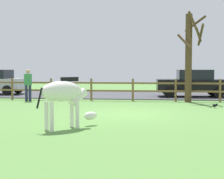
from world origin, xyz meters
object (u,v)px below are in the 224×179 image
Objects in this scene: zebra at (65,95)px; crow_on_grass at (215,105)px; bare_tree at (189,54)px; visitor_near_fence at (28,83)px; parked_car_black at (192,83)px.

zebra is 7.47m from crow_on_grass.
bare_tree is at bearing 63.36° from zebra.
crow_on_grass is at bearing -12.74° from visitor_near_fence.
visitor_near_fence is at bearing -176.16° from bare_tree.
zebra is 0.38× the size of parked_car_black.
crow_on_grass is 5.51m from parked_car_black.
zebra is 7.17× the size of crow_on_grass.
parked_car_black is (-0.38, 5.45, 0.72)m from crow_on_grass.
parked_car_black is at bearing 21.77° from visitor_near_fence.
visitor_near_fence is (-8.58, -3.43, 0.06)m from parked_car_black.
zebra is 11.92m from parked_car_black.
zebra is 8.60m from visitor_near_fence.
parked_car_black is at bearing 93.96° from crow_on_grass.
bare_tree is 20.56× the size of crow_on_grass.
zebra is at bearing -116.64° from bare_tree.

